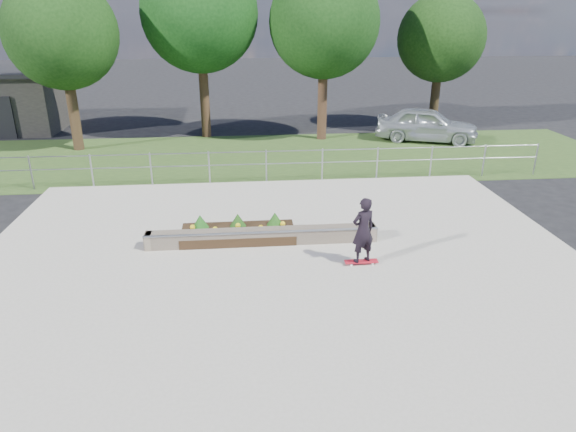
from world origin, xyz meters
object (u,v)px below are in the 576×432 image
object	(u,v)px
grind_ledge	(262,236)
planter_bed	(238,231)
skateboarder	(363,231)
parked_car	(427,125)

from	to	relation	value
grind_ledge	planter_bed	distance (m)	0.76
skateboarder	parked_car	bearing A→B (deg)	64.31
skateboarder	parked_car	world-z (taller)	skateboarder
planter_bed	parked_car	distance (m)	13.71
grind_ledge	parked_car	xyz separation A→B (m)	(8.22, 10.90, 0.52)
skateboarder	grind_ledge	bearing A→B (deg)	148.83
grind_ledge	planter_bed	bearing A→B (deg)	144.98
grind_ledge	skateboarder	bearing A→B (deg)	-31.17
planter_bed	skateboarder	xyz separation A→B (m)	(2.93, -1.83, 0.69)
planter_bed	parked_car	xyz separation A→B (m)	(8.85, 10.46, 0.54)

